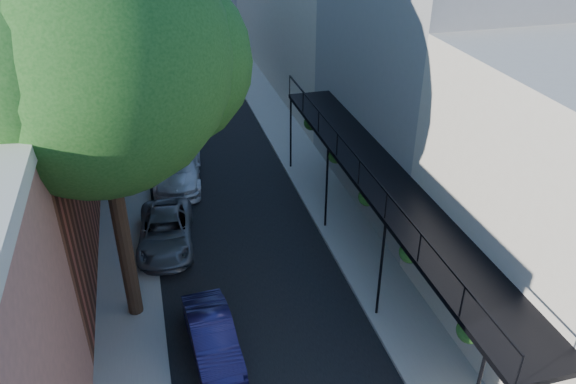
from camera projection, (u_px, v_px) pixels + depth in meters
road_surface at (189, 88)px, 34.84m from camera, size 6.00×64.00×0.01m
sidewalk_left at (122, 93)px, 33.92m from camera, size 2.00×64.00×0.12m
sidewalk_right at (252, 82)px, 35.71m from camera, size 2.00×64.00×0.12m
buildings_left at (4, 21)px, 29.25m from camera, size 10.10×59.10×12.00m
buildings_right at (331, 8)px, 34.20m from camera, size 9.80×55.00×10.00m
oak_near at (111, 59)px, 13.65m from camera, size 7.48×6.80×11.42m
oak_mid at (114, 19)px, 20.70m from camera, size 6.60×6.00×10.20m
parked_car_b at (212, 336)px, 15.69m from camera, size 1.41×3.50×1.13m
parked_car_c at (166, 232)px, 20.14m from camera, size 2.31×4.29×1.15m
parked_car_d at (178, 166)px, 24.26m from camera, size 2.49×5.01×1.40m
parked_car_e at (166, 122)px, 28.48m from camera, size 2.14×4.28×1.40m
parked_car_f at (147, 97)px, 31.82m from camera, size 1.56×3.64×1.17m
parked_car_g at (154, 74)px, 35.37m from camera, size 1.89×4.04×1.12m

